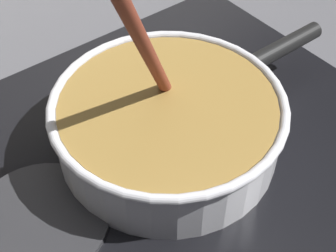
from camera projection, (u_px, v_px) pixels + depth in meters
hob_plate at (168, 150)px, 0.60m from camera, size 0.56×0.48×0.01m
burner_ring at (168, 144)px, 0.59m from camera, size 0.19×0.19×0.01m
spare_burner at (39, 220)px, 0.52m from camera, size 0.15×0.15×0.01m
cooking_pan at (169, 122)px, 0.56m from camera, size 0.38×0.27×0.29m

